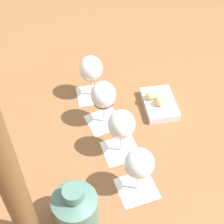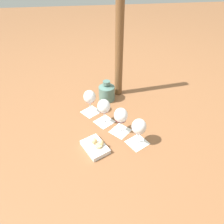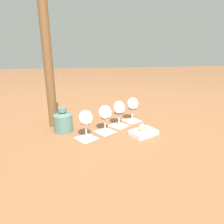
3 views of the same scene
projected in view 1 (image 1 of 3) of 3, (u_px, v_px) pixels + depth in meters
name	position (u px, v px, depth m)	size (l,w,h in m)	color
ground_plane	(113.00, 135.00, 1.08)	(8.00, 8.00, 0.00)	brown
tasting_card_0	(137.00, 188.00, 0.95)	(0.14, 0.14, 0.00)	white
tasting_card_1	(121.00, 150.00, 1.04)	(0.14, 0.14, 0.00)	white
tasting_card_2	(104.00, 121.00, 1.12)	(0.14, 0.14, 0.00)	white
tasting_card_3	(92.00, 95.00, 1.21)	(0.14, 0.14, 0.00)	white
wine_glass_0	(139.00, 166.00, 0.87)	(0.08, 0.08, 0.16)	white
wine_glass_1	(122.00, 126.00, 0.96)	(0.08, 0.08, 0.16)	white
wine_glass_2	(103.00, 97.00, 1.04)	(0.08, 0.08, 0.16)	white
wine_glass_3	(91.00, 71.00, 1.13)	(0.08, 0.08, 0.16)	white
ceramic_vase	(75.00, 208.00, 0.84)	(0.11, 0.11, 0.15)	#4C7066
snack_dish	(159.00, 103.00, 1.16)	(0.16, 0.18, 0.06)	silver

